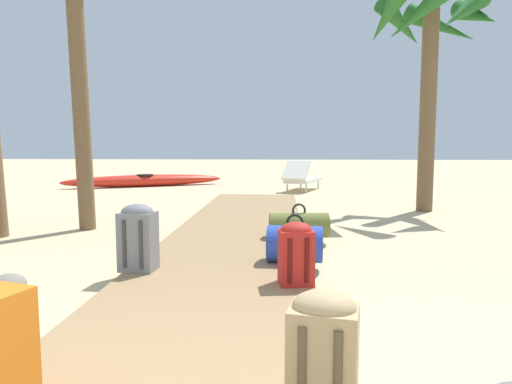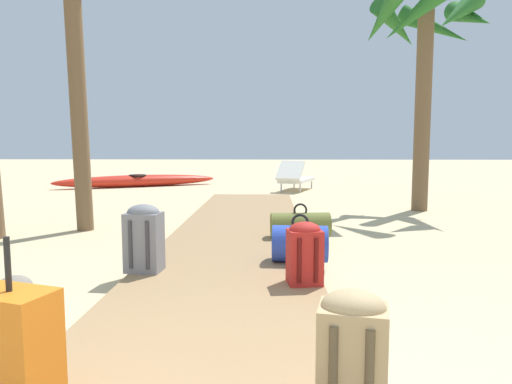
{
  "view_description": "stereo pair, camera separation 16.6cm",
  "coord_description": "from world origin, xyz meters",
  "px_view_note": "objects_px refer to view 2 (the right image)",
  "views": [
    {
      "loc": [
        0.55,
        -1.11,
        1.18
      ],
      "look_at": [
        0.21,
        4.89,
        0.55
      ],
      "focal_mm": 32.52,
      "sensor_mm": 36.0,
      "label": 1
    },
    {
      "loc": [
        0.38,
        -1.11,
        1.18
      ],
      "look_at": [
        0.21,
        4.89,
        0.55
      ],
      "focal_mm": 32.52,
      "sensor_mm": 36.0,
      "label": 2
    }
  ],
  "objects_px": {
    "backpack_tan": "(352,351)",
    "kayak": "(137,181)",
    "duffel_bag_olive": "(300,225)",
    "lounge_chair": "(295,178)",
    "duffel_bag_blue": "(300,243)",
    "backpack_red": "(305,251)",
    "backpack_grey": "(144,236)",
    "suitcase_orange": "(13,355)",
    "palm_tree_far_right": "(425,38)"
  },
  "relations": [
    {
      "from": "palm_tree_far_right",
      "to": "lounge_chair",
      "type": "distance_m",
      "value": 4.75
    },
    {
      "from": "palm_tree_far_right",
      "to": "kayak",
      "type": "height_order",
      "value": "palm_tree_far_right"
    },
    {
      "from": "palm_tree_far_right",
      "to": "lounge_chair",
      "type": "relative_size",
      "value": 2.26
    },
    {
      "from": "kayak",
      "to": "duffel_bag_olive",
      "type": "bearing_deg",
      "value": -61.04
    },
    {
      "from": "lounge_chair",
      "to": "duffel_bag_blue",
      "type": "bearing_deg",
      "value": -92.88
    },
    {
      "from": "suitcase_orange",
      "to": "palm_tree_far_right",
      "type": "relative_size",
      "value": 0.2
    },
    {
      "from": "backpack_grey",
      "to": "lounge_chair",
      "type": "height_order",
      "value": "lounge_chair"
    },
    {
      "from": "duffel_bag_olive",
      "to": "lounge_chair",
      "type": "distance_m",
      "value": 6.23
    },
    {
      "from": "suitcase_orange",
      "to": "lounge_chair",
      "type": "xyz_separation_m",
      "value": [
        1.68,
        9.88,
        -0.01
      ]
    },
    {
      "from": "backpack_red",
      "to": "backpack_grey",
      "type": "distance_m",
      "value": 1.39
    },
    {
      "from": "suitcase_orange",
      "to": "backpack_grey",
      "type": "xyz_separation_m",
      "value": [
        -0.06,
        2.15,
        0.04
      ]
    },
    {
      "from": "duffel_bag_olive",
      "to": "backpack_tan",
      "type": "bearing_deg",
      "value": -90.52
    },
    {
      "from": "duffel_bag_olive",
      "to": "kayak",
      "type": "relative_size",
      "value": 0.17
    },
    {
      "from": "lounge_chair",
      "to": "kayak",
      "type": "distance_m",
      "value": 4.4
    },
    {
      "from": "duffel_bag_olive",
      "to": "kayak",
      "type": "height_order",
      "value": "duffel_bag_olive"
    },
    {
      "from": "backpack_tan",
      "to": "duffel_bag_blue",
      "type": "xyz_separation_m",
      "value": [
        -0.05,
        2.46,
        -0.1
      ]
    },
    {
      "from": "backpack_red",
      "to": "backpack_grey",
      "type": "height_order",
      "value": "backpack_grey"
    },
    {
      "from": "duffel_bag_olive",
      "to": "suitcase_orange",
      "type": "bearing_deg",
      "value": -110.73
    },
    {
      "from": "backpack_tan",
      "to": "kayak",
      "type": "relative_size",
      "value": 0.12
    },
    {
      "from": "kayak",
      "to": "palm_tree_far_right",
      "type": "bearing_deg",
      "value": -34.86
    },
    {
      "from": "duffel_bag_blue",
      "to": "palm_tree_far_right",
      "type": "bearing_deg",
      "value": 59.09
    },
    {
      "from": "suitcase_orange",
      "to": "duffel_bag_blue",
      "type": "bearing_deg",
      "value": 62.58
    },
    {
      "from": "backpack_tan",
      "to": "palm_tree_far_right",
      "type": "height_order",
      "value": "palm_tree_far_right"
    },
    {
      "from": "backpack_grey",
      "to": "suitcase_orange",
      "type": "bearing_deg",
      "value": -88.42
    },
    {
      "from": "kayak",
      "to": "duffel_bag_blue",
      "type": "bearing_deg",
      "value": -64.9
    },
    {
      "from": "duffel_bag_olive",
      "to": "suitcase_orange",
      "type": "height_order",
      "value": "suitcase_orange"
    },
    {
      "from": "duffel_bag_olive",
      "to": "backpack_grey",
      "type": "distance_m",
      "value": 2.09
    },
    {
      "from": "duffel_bag_olive",
      "to": "lounge_chair",
      "type": "bearing_deg",
      "value": 87.31
    },
    {
      "from": "duffel_bag_blue",
      "to": "backpack_grey",
      "type": "relative_size",
      "value": 0.91
    },
    {
      "from": "duffel_bag_blue",
      "to": "kayak",
      "type": "height_order",
      "value": "duffel_bag_blue"
    },
    {
      "from": "lounge_chair",
      "to": "backpack_red",
      "type": "bearing_deg",
      "value": -92.7
    },
    {
      "from": "backpack_tan",
      "to": "duffel_bag_blue",
      "type": "height_order",
      "value": "backpack_tan"
    },
    {
      "from": "duffel_bag_blue",
      "to": "lounge_chair",
      "type": "distance_m",
      "value": 7.37
    },
    {
      "from": "backpack_red",
      "to": "suitcase_orange",
      "type": "bearing_deg",
      "value": -125.31
    },
    {
      "from": "palm_tree_far_right",
      "to": "kayak",
      "type": "distance_m",
      "value": 8.16
    },
    {
      "from": "kayak",
      "to": "backpack_red",
      "type": "bearing_deg",
      "value": -66.64
    },
    {
      "from": "backpack_red",
      "to": "palm_tree_far_right",
      "type": "bearing_deg",
      "value": 62.87
    },
    {
      "from": "backpack_red",
      "to": "duffel_bag_olive",
      "type": "xyz_separation_m",
      "value": [
        0.09,
        1.83,
        -0.11
      ]
    },
    {
      "from": "suitcase_orange",
      "to": "palm_tree_far_right",
      "type": "height_order",
      "value": "palm_tree_far_right"
    },
    {
      "from": "duffel_bag_olive",
      "to": "lounge_chair",
      "type": "height_order",
      "value": "lounge_chair"
    },
    {
      "from": "backpack_grey",
      "to": "palm_tree_far_right",
      "type": "xyz_separation_m",
      "value": [
        3.74,
        4.33,
        2.59
      ]
    },
    {
      "from": "duffel_bag_blue",
      "to": "suitcase_orange",
      "type": "bearing_deg",
      "value": -117.42
    },
    {
      "from": "suitcase_orange",
      "to": "backpack_red",
      "type": "bearing_deg",
      "value": 54.69
    },
    {
      "from": "suitcase_orange",
      "to": "palm_tree_far_right",
      "type": "distance_m",
      "value": 7.91
    },
    {
      "from": "suitcase_orange",
      "to": "backpack_tan",
      "type": "bearing_deg",
      "value": 2.18
    },
    {
      "from": "backpack_red",
      "to": "duffel_bag_blue",
      "type": "relative_size",
      "value": 0.93
    },
    {
      "from": "backpack_tan",
      "to": "palm_tree_far_right",
      "type": "bearing_deg",
      "value": 70.09
    },
    {
      "from": "backpack_red",
      "to": "duffel_bag_blue",
      "type": "distance_m",
      "value": 0.69
    },
    {
      "from": "duffel_bag_olive",
      "to": "kayak",
      "type": "distance_m",
      "value": 8.24
    },
    {
      "from": "backpack_tan",
      "to": "duffel_bag_blue",
      "type": "distance_m",
      "value": 2.47
    }
  ]
}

